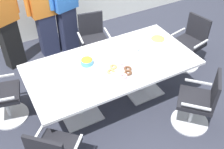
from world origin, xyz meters
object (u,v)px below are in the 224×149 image
(office_chair_3, at_px, (199,104))
(person_standing_1, at_px, (44,11))
(office_chair_1, at_px, (0,98))
(snack_bowl_chips_orange, at_px, (87,61))
(napkin_pile, at_px, (71,87))
(snack_bowl_cookies, at_px, (158,40))
(person_standing_0, at_px, (4,17))
(conference_table, at_px, (112,71))
(office_chair_0, at_px, (94,42))
(office_chair_4, at_px, (189,45))
(donut_platter, at_px, (120,71))
(person_standing_2, at_px, (65,4))
(plate_stack, at_px, (132,48))

(office_chair_3, height_order, person_standing_1, person_standing_1)
(office_chair_1, height_order, office_chair_3, same)
(office_chair_1, bearing_deg, snack_bowl_chips_orange, 89.29)
(napkin_pile, bearing_deg, snack_bowl_cookies, 12.74)
(person_standing_0, xyz_separation_m, napkin_pile, (0.39, -1.90, -0.18))
(conference_table, relative_size, napkin_pile, 16.72)
(office_chair_0, xyz_separation_m, office_chair_4, (1.45, -0.89, 0.00))
(conference_table, height_order, office_chair_3, office_chair_3)
(office_chair_3, distance_m, office_chair_4, 1.44)
(person_standing_0, relative_size, napkin_pile, 12.75)
(person_standing_1, height_order, snack_bowl_chips_orange, person_standing_1)
(office_chair_1, distance_m, napkin_pile, 1.14)
(person_standing_0, relative_size, donut_platter, 5.33)
(person_standing_0, distance_m, person_standing_1, 0.68)
(person_standing_0, bearing_deg, office_chair_4, 129.32)
(office_chair_3, distance_m, person_standing_0, 3.32)
(office_chair_0, height_order, snack_bowl_chips_orange, office_chair_0)
(office_chair_4, bearing_deg, person_standing_2, 37.79)
(office_chair_3, relative_size, person_standing_1, 0.54)
(conference_table, relative_size, snack_bowl_cookies, 9.93)
(conference_table, relative_size, person_standing_1, 1.41)
(donut_platter, distance_m, napkin_pile, 0.71)
(office_chair_3, bearing_deg, person_standing_1, 70.31)
(office_chair_4, height_order, snack_bowl_cookies, office_chair_4)
(office_chair_3, relative_size, snack_bowl_chips_orange, 5.08)
(person_standing_0, bearing_deg, office_chair_3, 103.53)
(office_chair_0, relative_size, person_standing_0, 0.50)
(office_chair_4, relative_size, person_standing_1, 0.54)
(conference_table, height_order, office_chair_0, office_chair_0)
(plate_stack, bearing_deg, office_chair_3, -70.49)
(person_standing_2, bearing_deg, office_chair_0, 98.08)
(office_chair_4, bearing_deg, napkin_pile, 88.53)
(person_standing_0, relative_size, plate_stack, 7.70)
(office_chair_3, relative_size, plate_stack, 3.83)
(conference_table, xyz_separation_m, office_chair_4, (1.67, 0.21, -0.22))
(office_chair_3, xyz_separation_m, plate_stack, (-0.40, 1.13, 0.37))
(conference_table, height_order, office_chair_4, office_chair_4)
(plate_stack, bearing_deg, snack_bowl_chips_orange, -179.57)
(conference_table, distance_m, napkin_pile, 0.75)
(snack_bowl_chips_orange, bearing_deg, person_standing_2, 79.86)
(office_chair_4, distance_m, person_standing_0, 3.19)
(conference_table, bearing_deg, office_chair_0, 78.66)
(conference_table, relative_size, office_chair_0, 2.64)
(office_chair_1, xyz_separation_m, plate_stack, (1.97, -0.29, 0.37))
(person_standing_2, xyz_separation_m, donut_platter, (0.04, -1.90, -0.19))
(plate_stack, relative_size, napkin_pile, 1.65)
(snack_bowl_cookies, bearing_deg, donut_platter, -157.62)
(napkin_pile, bearing_deg, person_standing_2, 70.68)
(person_standing_2, height_order, snack_bowl_chips_orange, person_standing_2)
(donut_platter, xyz_separation_m, napkin_pile, (-0.71, 0.00, 0.02))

